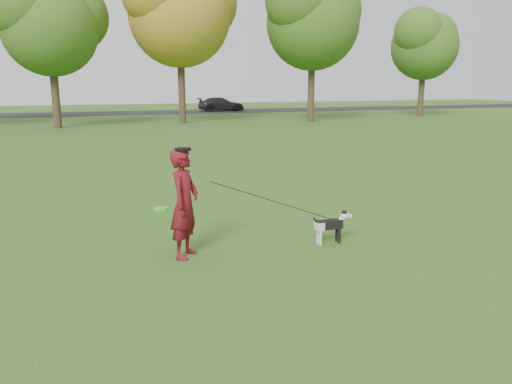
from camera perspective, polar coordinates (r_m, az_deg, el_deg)
name	(u,v)px	position (r m, az deg, el deg)	size (l,w,h in m)	color
ground	(262,244)	(8.74, 0.69, -5.92)	(120.00, 120.00, 0.00)	#285116
road	(110,113)	(47.94, -16.38, 8.63)	(120.00, 7.00, 0.02)	black
man	(185,204)	(7.97, -8.17, -1.31)	(0.64, 0.42, 1.75)	#5C0D18
dog	(332,224)	(8.77, 8.68, -3.58)	(0.76, 0.15, 0.58)	black
car_right	(221,104)	(49.68, -4.03, 9.98)	(1.85, 4.55, 1.32)	black
man_held_items	(275,202)	(8.29, 2.24, -1.12)	(3.14, 0.32, 1.37)	#2DF01E
tree_row	(93,5)	(34.19, -18.13, 19.65)	(51.74, 8.86, 12.01)	#38281C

